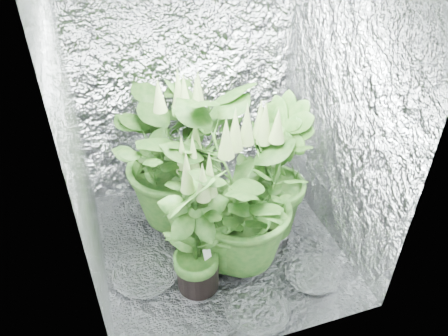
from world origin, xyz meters
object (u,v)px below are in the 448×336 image
(plant_f, at_px, (196,234))
(circulation_fan, at_px, (283,189))
(plant_b, at_px, (191,144))
(plant_d, at_px, (196,192))
(plant_c, at_px, (274,174))
(plant_a, at_px, (176,152))
(plant_e, at_px, (237,200))

(plant_f, xyz_separation_m, circulation_fan, (0.84, 0.57, -0.31))
(plant_b, height_order, plant_d, plant_b)
(plant_b, xyz_separation_m, plant_d, (-0.10, -0.49, -0.06))
(circulation_fan, bearing_deg, plant_c, -148.12)
(plant_a, bearing_deg, circulation_fan, -9.51)
(plant_a, relative_size, plant_b, 1.20)
(plant_f, bearing_deg, circulation_fan, 34.11)
(plant_c, height_order, plant_e, plant_e)
(plant_c, bearing_deg, plant_d, 173.34)
(plant_b, height_order, circulation_fan, plant_b)
(circulation_fan, bearing_deg, plant_d, 175.97)
(plant_a, bearing_deg, plant_c, -30.37)
(plant_f, distance_m, circulation_fan, 1.06)
(plant_e, distance_m, plant_f, 0.33)
(plant_b, bearing_deg, plant_c, -51.84)
(plant_e, distance_m, circulation_fan, 0.81)
(plant_c, height_order, plant_f, plant_c)
(plant_d, relative_size, plant_e, 0.80)
(plant_b, xyz_separation_m, plant_c, (0.44, -0.55, 0.02))
(plant_b, distance_m, plant_d, 0.51)
(plant_e, bearing_deg, plant_f, -158.02)
(plant_b, xyz_separation_m, circulation_fan, (0.63, -0.34, -0.33))
(plant_b, relative_size, plant_f, 1.06)
(plant_a, xyz_separation_m, plant_e, (0.25, -0.58, -0.03))
(plant_e, relative_size, plant_f, 1.16)
(plant_d, relative_size, circulation_fan, 2.65)
(plant_c, xyz_separation_m, plant_e, (-0.35, -0.23, 0.04))
(plant_b, relative_size, circulation_fan, 3.02)
(plant_d, bearing_deg, circulation_fan, 12.00)
(plant_e, relative_size, circulation_fan, 3.31)
(plant_b, bearing_deg, plant_d, -101.16)
(plant_d, bearing_deg, plant_c, -6.66)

